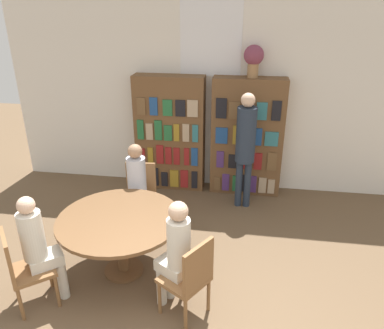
{
  "coord_description": "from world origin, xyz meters",
  "views": [
    {
      "loc": [
        0.58,
        -2.06,
        2.86
      ],
      "look_at": [
        -0.03,
        1.98,
        1.05
      ],
      "focal_mm": 35.0,
      "sensor_mm": 36.0,
      "label": 1
    }
  ],
  "objects_px": {
    "chair_near_camera": "(23,267)",
    "seated_reader_right": "(175,251)",
    "seated_reader_back": "(40,245)",
    "chair_far_side": "(190,276)",
    "seated_reader_left": "(136,185)",
    "librarian_standing": "(246,141)",
    "bookshelf_left": "(170,134)",
    "chair_left_side": "(140,192)",
    "reading_table": "(120,226)",
    "bookshelf_right": "(247,138)",
    "flower_vase": "(254,58)"
  },
  "relations": [
    {
      "from": "chair_near_camera",
      "to": "seated_reader_right",
      "type": "xyz_separation_m",
      "value": [
        1.47,
        0.21,
        0.2
      ]
    },
    {
      "from": "chair_near_camera",
      "to": "seated_reader_back",
      "type": "bearing_deg",
      "value": 90.0
    },
    {
      "from": "chair_far_side",
      "to": "seated_reader_left",
      "type": "distance_m",
      "value": 1.65
    },
    {
      "from": "seated_reader_left",
      "to": "librarian_standing",
      "type": "relative_size",
      "value": 0.71
    },
    {
      "from": "bookshelf_left",
      "to": "chair_near_camera",
      "type": "height_order",
      "value": "bookshelf_left"
    },
    {
      "from": "seated_reader_left",
      "to": "chair_left_side",
      "type": "bearing_deg",
      "value": -90.0
    },
    {
      "from": "chair_near_camera",
      "to": "seated_reader_back",
      "type": "relative_size",
      "value": 0.72
    },
    {
      "from": "seated_reader_right",
      "to": "chair_near_camera",
      "type": "bearing_deg",
      "value": 130.22
    },
    {
      "from": "reading_table",
      "to": "seated_reader_right",
      "type": "height_order",
      "value": "seated_reader_right"
    },
    {
      "from": "chair_far_side",
      "to": "seated_reader_left",
      "type": "bearing_deg",
      "value": 65.91
    },
    {
      "from": "chair_far_side",
      "to": "bookshelf_right",
      "type": "bearing_deg",
      "value": 22.82
    },
    {
      "from": "flower_vase",
      "to": "bookshelf_left",
      "type": "bearing_deg",
      "value": -179.77
    },
    {
      "from": "chair_near_camera",
      "to": "chair_left_side",
      "type": "height_order",
      "value": "same"
    },
    {
      "from": "bookshelf_right",
      "to": "chair_far_side",
      "type": "bearing_deg",
      "value": -99.39
    },
    {
      "from": "chair_near_camera",
      "to": "seated_reader_left",
      "type": "xyz_separation_m",
      "value": [
        0.72,
        1.47,
        0.2
      ]
    },
    {
      "from": "seated_reader_left",
      "to": "librarian_standing",
      "type": "distance_m",
      "value": 1.66
    },
    {
      "from": "reading_table",
      "to": "librarian_standing",
      "type": "relative_size",
      "value": 0.78
    },
    {
      "from": "chair_near_camera",
      "to": "librarian_standing",
      "type": "xyz_separation_m",
      "value": [
        2.07,
        2.36,
        0.56
      ]
    },
    {
      "from": "flower_vase",
      "to": "seated_reader_left",
      "type": "xyz_separation_m",
      "value": [
        -1.39,
        -1.4,
        -1.42
      ]
    },
    {
      "from": "flower_vase",
      "to": "chair_left_side",
      "type": "xyz_separation_m",
      "value": [
        -1.4,
        -1.21,
        -1.62
      ]
    },
    {
      "from": "chair_left_side",
      "to": "seated_reader_right",
      "type": "distance_m",
      "value": 1.65
    },
    {
      "from": "chair_near_camera",
      "to": "librarian_standing",
      "type": "bearing_deg",
      "value": 98.98
    },
    {
      "from": "flower_vase",
      "to": "seated_reader_right",
      "type": "height_order",
      "value": "flower_vase"
    },
    {
      "from": "seated_reader_back",
      "to": "chair_near_camera",
      "type": "bearing_deg",
      "value": -90.0
    },
    {
      "from": "bookshelf_right",
      "to": "seated_reader_back",
      "type": "relative_size",
      "value": 1.51
    },
    {
      "from": "flower_vase",
      "to": "bookshelf_right",
      "type": "bearing_deg",
      "value": -169.44
    },
    {
      "from": "bookshelf_left",
      "to": "chair_near_camera",
      "type": "bearing_deg",
      "value": -107.05
    },
    {
      "from": "chair_far_side",
      "to": "seated_reader_left",
      "type": "relative_size",
      "value": 0.71
    },
    {
      "from": "bookshelf_left",
      "to": "chair_far_side",
      "type": "bearing_deg",
      "value": -74.72
    },
    {
      "from": "seated_reader_back",
      "to": "seated_reader_right",
      "type": "bearing_deg",
      "value": 53.97
    },
    {
      "from": "librarian_standing",
      "to": "chair_far_side",
      "type": "bearing_deg",
      "value": -101.06
    },
    {
      "from": "bookshelf_right",
      "to": "reading_table",
      "type": "bearing_deg",
      "value": -120.58
    },
    {
      "from": "flower_vase",
      "to": "chair_left_side",
      "type": "bearing_deg",
      "value": -139.1
    },
    {
      "from": "flower_vase",
      "to": "reading_table",
      "type": "height_order",
      "value": "flower_vase"
    },
    {
      "from": "chair_near_camera",
      "to": "chair_far_side",
      "type": "distance_m",
      "value": 1.63
    },
    {
      "from": "flower_vase",
      "to": "seated_reader_right",
      "type": "xyz_separation_m",
      "value": [
        -0.64,
        -2.66,
        -1.42
      ]
    },
    {
      "from": "bookshelf_right",
      "to": "seated_reader_back",
      "type": "xyz_separation_m",
      "value": [
        -1.94,
        -2.74,
        -0.25
      ]
    },
    {
      "from": "seated_reader_back",
      "to": "chair_far_side",
      "type": "bearing_deg",
      "value": 49.75
    },
    {
      "from": "librarian_standing",
      "to": "reading_table",
      "type": "bearing_deg",
      "value": -127.04
    },
    {
      "from": "flower_vase",
      "to": "reading_table",
      "type": "distance_m",
      "value": 2.99
    },
    {
      "from": "bookshelf_right",
      "to": "chair_left_side",
      "type": "height_order",
      "value": "bookshelf_right"
    },
    {
      "from": "chair_near_camera",
      "to": "seated_reader_left",
      "type": "height_order",
      "value": "seated_reader_left"
    },
    {
      "from": "chair_left_side",
      "to": "seated_reader_left",
      "type": "bearing_deg",
      "value": 90.0
    },
    {
      "from": "reading_table",
      "to": "chair_far_side",
      "type": "height_order",
      "value": "chair_far_side"
    },
    {
      "from": "bookshelf_left",
      "to": "reading_table",
      "type": "xyz_separation_m",
      "value": [
        -0.1,
        -2.22,
        -0.3
      ]
    },
    {
      "from": "chair_left_side",
      "to": "seated_reader_left",
      "type": "distance_m",
      "value": 0.27
    },
    {
      "from": "chair_left_side",
      "to": "seated_reader_right",
      "type": "relative_size",
      "value": 0.71
    },
    {
      "from": "bookshelf_right",
      "to": "chair_left_side",
      "type": "distance_m",
      "value": 1.88
    },
    {
      "from": "flower_vase",
      "to": "seated_reader_left",
      "type": "height_order",
      "value": "flower_vase"
    },
    {
      "from": "flower_vase",
      "to": "chair_far_side",
      "type": "bearing_deg",
      "value": -99.88
    }
  ]
}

